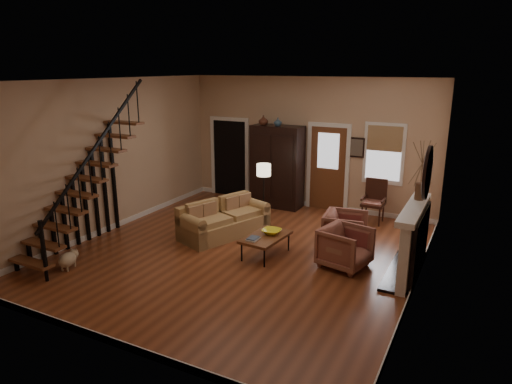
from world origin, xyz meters
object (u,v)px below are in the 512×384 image
at_px(floor_lamp, 264,194).
at_px(side_chair, 373,202).
at_px(armchair_right, 345,230).
at_px(armoire, 277,167).
at_px(sofa, 224,219).
at_px(armchair_left, 345,247).
at_px(coffee_table, 266,246).

height_order(floor_lamp, side_chair, floor_lamp).
bearing_deg(armchair_right, armoire, 43.13).
distance_m(sofa, armchair_right, 2.57).
bearing_deg(sofa, armchair_left, 12.48).
relative_size(sofa, armchair_left, 2.38).
xyz_separation_m(sofa, armchair_right, (2.52, 0.47, 0.01)).
height_order(coffee_table, floor_lamp, floor_lamp).
distance_m(armoire, coffee_table, 3.40).
distance_m(coffee_table, floor_lamp, 1.95).
distance_m(armoire, armchair_left, 3.98).
bearing_deg(armchair_right, side_chair, -11.52).
bearing_deg(armchair_left, floor_lamp, 70.66).
bearing_deg(armchair_right, sofa, 93.40).
xyz_separation_m(armchair_right, floor_lamp, (-2.11, 0.59, 0.33)).
bearing_deg(coffee_table, armchair_left, 7.82).
bearing_deg(sofa, floor_lamp, 89.41).
height_order(armchair_right, side_chair, side_chair).
bearing_deg(armoire, floor_lamp, -77.69).
height_order(armoire, coffee_table, armoire).
distance_m(armchair_left, side_chair, 2.67).
distance_m(sofa, side_chair, 3.50).
bearing_deg(armchair_left, coffee_table, 110.16).
height_order(armoire, armchair_right, armoire).
xyz_separation_m(armchair_left, side_chair, (-0.12, 2.67, 0.14)).
distance_m(coffee_table, side_chair, 3.20).
height_order(armoire, sofa, armoire).
relative_size(armoire, side_chair, 2.06).
height_order(armoire, side_chair, armoire).
distance_m(coffee_table, armchair_left, 1.52).
xyz_separation_m(floor_lamp, side_chair, (2.24, 1.20, -0.19)).
height_order(armoire, floor_lamp, armoire).
bearing_deg(coffee_table, side_chair, 64.46).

